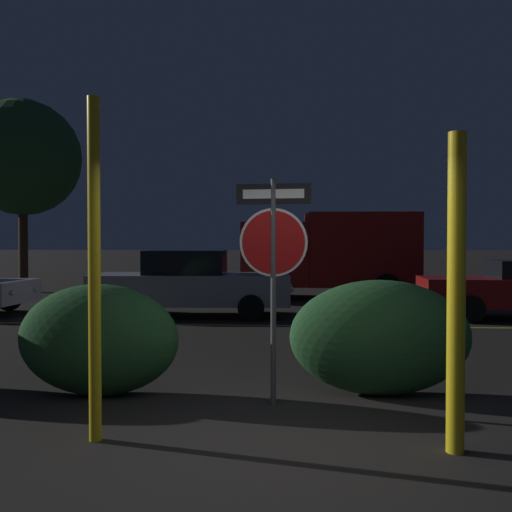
{
  "coord_description": "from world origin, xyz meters",
  "views": [
    {
      "loc": [
        0.19,
        -4.71,
        1.77
      ],
      "look_at": [
        -0.41,
        3.73,
        1.57
      ],
      "focal_mm": 40.0,
      "sensor_mm": 36.0,
      "label": 1
    }
  ],
  "objects": [
    {
      "name": "road_center_stripe",
      "position": [
        0.0,
        7.36,
        0.0
      ],
      "size": [
        35.38,
        0.12,
        0.01
      ],
      "primitive_type": "cube",
      "color": "gold",
      "rests_on": "ground_plane"
    },
    {
      "name": "passing_car_2",
      "position": [
        -2.34,
        8.82,
        0.78
      ],
      "size": [
        4.84,
        2.09,
        1.58
      ],
      "rotation": [
        0.0,
        0.0,
        -1.52
      ],
      "color": "#9E9EA3",
      "rests_on": "ground_plane"
    },
    {
      "name": "yellow_pole_right",
      "position": [
        1.53,
        0.16,
        1.35
      ],
      "size": [
        0.15,
        0.15,
        2.69
      ],
      "primitive_type": "cylinder",
      "color": "yellow",
      "rests_on": "ground_plane"
    },
    {
      "name": "hedge_bush_2",
      "position": [
        1.16,
        1.95,
        0.67
      ],
      "size": [
        2.09,
        0.83,
        1.34
      ],
      "primitive_type": "ellipsoid",
      "color": "#285B2D",
      "rests_on": "ground_plane"
    },
    {
      "name": "stop_sign",
      "position": [
        -0.06,
        1.46,
        1.72
      ],
      "size": [
        0.81,
        0.09,
        2.46
      ],
      "rotation": [
        0.0,
        0.0,
        -0.09
      ],
      "color": "#4C4C51",
      "rests_on": "ground_plane"
    },
    {
      "name": "hedge_bush_1",
      "position": [
        -2.09,
        1.7,
        0.65
      ],
      "size": [
        1.88,
        0.85,
        1.29
      ],
      "primitive_type": "ellipsoid",
      "color": "#285B2D",
      "rests_on": "ground_plane"
    },
    {
      "name": "delivery_truck",
      "position": [
        1.1,
        13.57,
        1.5
      ],
      "size": [
        5.63,
        2.62,
        2.7
      ],
      "rotation": [
        0.0,
        0.0,
        1.63
      ],
      "color": "maroon",
      "rests_on": "ground_plane"
    },
    {
      "name": "ground_plane",
      "position": [
        0.0,
        0.0,
        0.0
      ],
      "size": [
        260.0,
        260.0,
        0.0
      ],
      "primitive_type": "plane",
      "color": "black"
    },
    {
      "name": "tree_1",
      "position": [
        -9.55,
        14.99,
        4.78
      ],
      "size": [
        4.1,
        4.1,
        6.85
      ],
      "color": "#422D1E",
      "rests_on": "ground_plane"
    },
    {
      "name": "yellow_pole_left",
      "position": [
        -1.6,
        0.23,
        1.53
      ],
      "size": [
        0.11,
        0.11,
        3.06
      ],
      "primitive_type": "cylinder",
      "color": "yellow",
      "rests_on": "ground_plane"
    }
  ]
}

